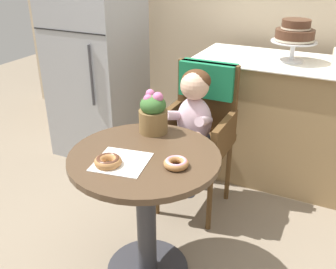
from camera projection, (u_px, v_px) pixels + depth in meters
name	position (u px, v px, depth m)	size (l,w,h in m)	color
ground_plane	(148.00, 269.00, 2.10)	(8.00, 8.00, 0.00)	gray
cafe_table	(146.00, 192.00, 1.88)	(0.72, 0.72, 0.72)	#4C3826
wicker_chair	(201.00, 114.00, 2.43)	(0.42, 0.45, 0.95)	brown
seated_child	(192.00, 118.00, 2.29)	(0.27, 0.32, 0.73)	silver
paper_napkin	(121.00, 162.00, 1.73)	(0.23, 0.23, 0.00)	white
donut_front	(108.00, 161.00, 1.69)	(0.12, 0.12, 0.04)	#AD7542
donut_mid	(176.00, 163.00, 1.68)	(0.11, 0.11, 0.04)	#AD7542
flower_vase	(153.00, 113.00, 1.97)	(0.15, 0.15, 0.22)	brown
display_counter	(301.00, 124.00, 2.74)	(1.56, 0.62, 0.90)	#93754C
tiered_cake_stand	(295.00, 34.00, 2.52)	(0.30, 0.30, 0.28)	silver
refrigerator	(96.00, 52.00, 3.04)	(0.64, 0.63, 1.70)	#9EA0A5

